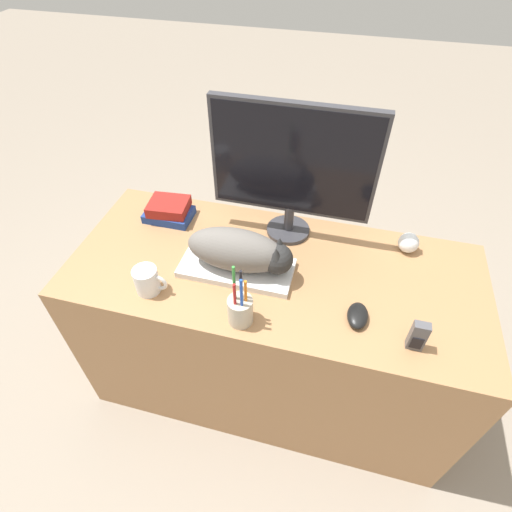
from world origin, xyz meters
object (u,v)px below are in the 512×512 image
Objects in this scene: cat at (242,251)px; computer_mouse at (358,315)px; monitor at (293,166)px; baseball at (409,243)px; phone at (418,336)px; keyboard at (237,268)px; coffee_mug at (147,281)px; pen_cup at (240,309)px; book_stack at (169,210)px.

computer_mouse is (0.41, -0.11, -0.08)m from cat.
monitor is 7.67× the size of baseball.
computer_mouse is 0.18m from phone.
coffee_mug reaches higher than keyboard.
cat is at bearing 30.10° from coffee_mug.
keyboard is 3.48× the size of coffee_mug.
keyboard is 0.62m from phone.
pen_cup is (0.05, -0.20, -0.04)m from cat.
pen_cup is at bearing -44.91° from book_stack.
phone reaches higher than baseball.
cat is 0.60m from phone.
computer_mouse is 0.40m from baseball.
keyboard is at bearing -118.29° from monitor.
coffee_mug is (-0.39, -0.41, -0.25)m from monitor.
baseball is at bearing 67.29° from computer_mouse.
cat is at bearing -30.33° from book_stack.
monitor reaches higher than baseball.
phone is (0.17, -0.06, 0.04)m from computer_mouse.
pen_cup reaches higher than phone.
keyboard is 0.69× the size of monitor.
cat is 0.34m from monitor.
computer_mouse is at bearing -22.62° from book_stack.
monitor is at bearing 61.71° from keyboard.
baseball is at bearing 24.00° from keyboard.
coffee_mug is 0.94m from baseball.
monitor is 0.52m from pen_cup.
cat is at bearing 104.40° from pen_cup.
keyboard is 0.40m from monitor.
pen_cup reaches higher than keyboard.
cat is at bearing -0.00° from keyboard.
pen_cup reaches higher than computer_mouse.
phone is (0.02, -0.43, 0.02)m from baseball.
baseball is (0.45, 0.01, -0.26)m from monitor.
cat is 3.21× the size of coffee_mug.
coffee_mug is 0.49× the size of pen_cup.
baseball is (0.15, 0.37, 0.02)m from computer_mouse.
pen_cup reaches higher than cat.
phone is at bearing -16.27° from cat.
coffee_mug is at bearing -133.61° from monitor.
monitor is at bearing 4.07° from book_stack.
monitor reaches higher than keyboard.
computer_mouse is at bearing -14.09° from keyboard.
book_stack reaches higher than computer_mouse.
pen_cup reaches higher than baseball.
computer_mouse is at bearing -50.58° from monitor.
pen_cup is at bearing -70.11° from keyboard.
phone is at bearing -0.45° from coffee_mug.
cat is 4.91× the size of baseball.
baseball is at bearing 42.36° from pen_cup.
monitor reaches higher than book_stack.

